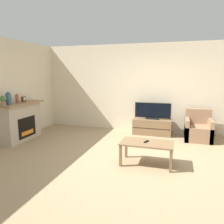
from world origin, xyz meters
TOP-DOWN VIEW (x-y plane):
  - ground_plane at (0.00, 0.00)m, footprint 24.00×24.00m
  - wall_back at (0.00, 2.39)m, footprint 12.00×0.06m
  - fireplace at (-3.22, 0.44)m, footprint 0.50×1.36m
  - mantel_vase_left at (-3.21, 0.03)m, footprint 0.13×0.13m
  - mantel_vase_centre_left at (-3.21, 0.34)m, footprint 0.09×0.09m
  - mantel_clock at (-3.21, 0.58)m, footprint 0.08×0.11m
  - potted_plant at (-3.21, -0.14)m, footprint 0.15×0.15m
  - tv_stand at (0.13, 2.06)m, footprint 1.12×0.52m
  - tv at (0.13, 2.06)m, footprint 1.05×0.18m
  - armchair at (1.40, 1.86)m, footprint 0.70×0.76m
  - coffee_table at (0.28, -0.21)m, footprint 1.03×0.56m
  - remote at (0.26, -0.20)m, footprint 0.09×0.15m

SIDE VIEW (x-z plane):
  - ground_plane at x=0.00m, z-range 0.00..0.00m
  - tv_stand at x=0.13m, z-range 0.00..0.46m
  - armchair at x=1.40m, z-range -0.14..0.68m
  - coffee_table at x=0.28m, z-range 0.17..0.63m
  - remote at x=0.26m, z-range 0.46..0.48m
  - fireplace at x=-3.22m, z-range 0.01..1.04m
  - tv at x=0.13m, z-range 0.44..0.93m
  - mantel_clock at x=-3.21m, z-range 1.04..1.19m
  - mantel_vase_centre_left at x=-3.21m, z-range 1.03..1.27m
  - potted_plant at x=-3.21m, z-range 1.05..1.29m
  - mantel_vase_left at x=-3.21m, z-range 1.02..1.35m
  - wall_back at x=0.00m, z-range 0.00..2.70m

